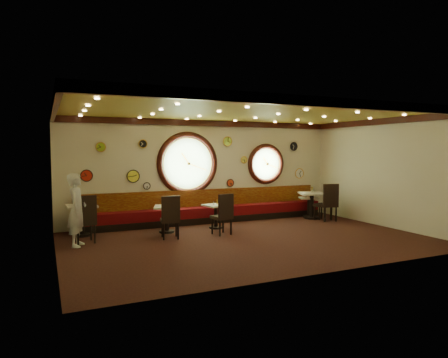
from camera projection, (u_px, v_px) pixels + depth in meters
floor at (249, 240)px, 10.05m from camera, size 9.00×6.00×0.00m
ceiling at (250, 112)px, 9.83m from camera, size 9.00×6.00×0.02m
wall_back at (205, 171)px, 12.67m from camera, size 9.00×0.02×3.20m
wall_front at (328, 186)px, 7.21m from camera, size 9.00×0.02×3.20m
wall_left at (54, 182)px, 8.10m from camera, size 0.02×6.00×3.20m
wall_right at (384, 173)px, 11.79m from camera, size 0.02×6.00×3.20m
molding_back at (206, 123)px, 12.52m from camera, size 9.00×0.10×0.18m
molding_front at (327, 102)px, 7.15m from camera, size 9.00×0.10×0.18m
molding_left at (54, 108)px, 8.01m from camera, size 0.10×6.00×0.18m
molding_right at (385, 121)px, 11.66m from camera, size 0.10×6.00×0.18m
banquette_base at (209, 219)px, 12.52m from camera, size 8.00×0.55×0.20m
banquette_seat at (209, 211)px, 12.50m from camera, size 8.00×0.55×0.30m
banquette_back at (206, 198)px, 12.68m from camera, size 8.00×0.10×0.55m
porthole_left_glass at (188, 164)px, 12.40m from camera, size 1.66×0.02×1.66m
porthole_left_frame at (188, 164)px, 12.39m from camera, size 1.98×0.18×1.98m
porthole_left_ring at (188, 164)px, 12.36m from camera, size 1.61×0.03×1.61m
porthole_right_glass at (266, 164)px, 13.55m from camera, size 1.10×0.02×1.10m
porthole_right_frame at (266, 164)px, 13.54m from camera, size 1.38×0.18×1.38m
porthole_right_ring at (266, 164)px, 13.51m from camera, size 1.09×0.03×1.09m
wall_clock_0 at (294, 146)px, 13.93m from camera, size 0.28×0.03×0.28m
wall_clock_1 at (86, 176)px, 11.16m from camera, size 0.32×0.03×0.32m
wall_clock_2 at (227, 141)px, 12.88m from camera, size 0.30×0.03×0.30m
wall_clock_3 at (133, 176)px, 11.70m from camera, size 0.36×0.03×0.36m
wall_clock_4 at (230, 183)px, 13.01m from camera, size 0.24×0.03×0.24m
wall_clock_5 at (299, 173)px, 14.10m from camera, size 0.34×0.03×0.34m
wall_clock_6 at (101, 147)px, 11.27m from camera, size 0.26×0.03×0.26m
wall_clock_7 at (147, 186)px, 11.88m from camera, size 0.20×0.03×0.20m
wall_clock_8 at (143, 144)px, 11.76m from camera, size 0.24×0.03×0.24m
wall_clock_9 at (244, 160)px, 13.16m from camera, size 0.22×0.03×0.22m
table_a at (82, 216)px, 10.50m from camera, size 0.79×0.79×0.82m
table_b at (167, 216)px, 10.94m from camera, size 0.85×0.85×0.74m
table_c at (216, 213)px, 11.55m from camera, size 0.73×0.73×0.69m
table_d at (312, 202)px, 13.20m from camera, size 1.02×1.02×0.87m
table_e at (309, 205)px, 13.47m from camera, size 0.81×0.81×0.67m
chair_a at (85, 216)px, 9.61m from camera, size 0.55×0.55×0.73m
chair_b at (170, 214)px, 10.10m from camera, size 0.54×0.54×0.69m
chair_c at (224, 211)px, 10.61m from camera, size 0.55×0.55×0.69m
chair_d at (329, 200)px, 12.67m from camera, size 0.61×0.61×0.74m
chair_e at (326, 200)px, 12.82m from camera, size 0.62×0.62×0.72m
condiment_a_salt at (77, 203)px, 10.52m from camera, size 0.04×0.04×0.11m
condiment_b_salt at (163, 204)px, 10.91m from camera, size 0.04×0.04×0.11m
condiment_c_salt at (214, 203)px, 11.53m from camera, size 0.04×0.04×0.10m
condiment_d_salt at (311, 191)px, 13.17m from camera, size 0.03×0.03×0.09m
condiment_a_pepper at (82, 203)px, 10.42m from camera, size 0.04×0.04×0.11m
condiment_b_pepper at (169, 204)px, 10.87m from camera, size 0.04×0.04×0.11m
condiment_c_pepper at (219, 203)px, 11.50m from camera, size 0.03×0.03×0.09m
condiment_d_pepper at (313, 191)px, 13.23m from camera, size 0.04×0.04×0.10m
condiment_a_bottle at (85, 202)px, 10.59m from camera, size 0.05×0.05×0.15m
condiment_b_bottle at (171, 202)px, 10.99m from camera, size 0.06×0.06×0.18m
condiment_c_bottle at (217, 202)px, 11.63m from camera, size 0.04×0.04×0.14m
condiment_d_bottle at (312, 190)px, 13.27m from camera, size 0.06×0.06×0.18m
condiment_e_salt at (306, 196)px, 13.40m from camera, size 0.04×0.04×0.10m
condiment_e_pepper at (309, 196)px, 13.46m from camera, size 0.04×0.04×0.11m
condiment_e_bottle at (309, 195)px, 13.50m from camera, size 0.05×0.05×0.17m
waiter at (77, 210)px, 9.34m from camera, size 0.59×0.73×1.72m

